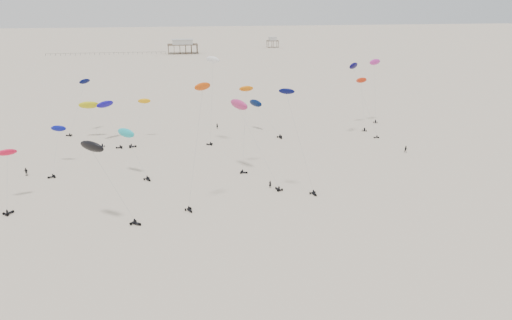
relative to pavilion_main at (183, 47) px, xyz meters
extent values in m
plane|color=beige|center=(10.00, -150.00, -4.22)|extent=(900.00, 900.00, 0.00)
cube|color=brown|center=(0.00, 0.00, 1.93)|extent=(21.00, 13.00, 0.30)
cube|color=silver|center=(0.00, 0.00, 3.68)|extent=(14.00, 8.40, 3.20)
cube|color=#B2B2AD|center=(0.00, 0.00, 5.43)|extent=(15.00, 9.00, 0.30)
cube|color=brown|center=(70.00, 30.00, 0.93)|extent=(9.00, 7.00, 0.30)
cube|color=silver|center=(70.00, 30.00, 2.28)|extent=(5.60, 4.20, 2.40)
cube|color=#B2B2AD|center=(70.00, 30.00, 3.63)|extent=(6.00, 4.50, 0.30)
cube|color=black|center=(-52.00, 0.00, -2.77)|extent=(80.00, 0.10, 0.10)
cylinder|color=gray|center=(-2.70, -268.63, 7.67)|extent=(0.03, 0.03, 22.88)
ellipsoid|color=#E54E0C|center=(-0.93, -266.95, 19.51)|extent=(3.81, 3.14, 1.81)
cylinder|color=gray|center=(-39.43, -262.14, 0.78)|extent=(0.03, 0.03, 12.00)
ellipsoid|color=#EF103B|center=(-40.09, -257.94, 5.71)|extent=(4.24, 2.94, 1.92)
cylinder|color=gray|center=(48.16, -224.29, 5.90)|extent=(0.03, 0.03, 20.77)
ellipsoid|color=#090543|center=(44.93, -221.68, 16.22)|extent=(4.41, 4.29, 2.22)
cylinder|color=gray|center=(18.87, -264.56, 6.63)|extent=(0.03, 0.03, 21.27)
ellipsoid|color=#050A44|center=(16.06, -263.04, 17.37)|extent=(3.62, 2.68, 1.63)
cylinder|color=gray|center=(20.71, -217.37, -0.10)|extent=(0.03, 0.03, 13.56)
ellipsoid|color=#05143E|center=(17.88, -212.18, 4.19)|extent=(4.51, 5.48, 2.61)
cylinder|color=gray|center=(51.80, -213.55, 2.74)|extent=(0.03, 0.03, 16.37)
ellipsoid|color=red|center=(52.80, -208.30, 9.66)|extent=(4.24, 2.37, 1.96)
cylinder|color=gray|center=(-15.47, -249.03, 0.60)|extent=(0.03, 0.03, 10.87)
ellipsoid|color=#1AB7C4|center=(-17.72, -246.23, 5.61)|extent=(5.00, 4.73, 2.50)
cylinder|color=gray|center=(-16.86, -220.16, 1.23)|extent=(0.03, 0.03, 14.22)
ellipsoid|color=#FFAC0D|center=(-15.12, -215.10, 6.56)|extent=(3.66, 1.49, 1.80)
cylinder|color=gray|center=(11.57, -255.04, 3.52)|extent=(0.03, 0.03, 21.50)
ellipsoid|color=#BE2C6F|center=(8.33, -247.58, 11.64)|extent=(5.14, 6.43, 3.02)
cylinder|color=gray|center=(-35.33, -207.87, 3.39)|extent=(0.03, 0.03, 15.76)
ellipsoid|color=#050B44|center=(-32.77, -205.22, 11.06)|extent=(3.88, 4.06, 1.95)
cylinder|color=gray|center=(3.48, -225.32, 7.29)|extent=(0.03, 0.03, 21.87)
ellipsoid|color=white|center=(4.29, -224.28, 19.02)|extent=(4.66, 4.96, 2.43)
cylinder|color=gray|center=(9.63, -247.70, 5.29)|extent=(0.03, 0.03, 18.72)
ellipsoid|color=orange|center=(10.44, -244.76, 14.76)|extent=(3.55, 1.79, 1.72)
cylinder|color=gray|center=(-34.98, -240.85, 0.11)|extent=(0.03, 0.03, 13.78)
ellipsoid|color=#0B1395|center=(-34.96, -235.02, 4.47)|extent=(4.05, 2.21, 1.91)
cylinder|color=gray|center=(-17.71, -273.43, 2.94)|extent=(0.03, 0.03, 14.62)
ellipsoid|color=black|center=(-21.04, -272.13, 10.32)|extent=(5.83, 5.40, 2.79)
cylinder|color=gray|center=(-28.94, -217.73, 0.36)|extent=(0.03, 0.03, 13.84)
ellipsoid|color=#D0C711|center=(-31.06, -212.47, 5.36)|extent=(5.84, 2.65, 2.90)
cylinder|color=gray|center=(57.56, -208.68, 5.48)|extent=(0.03, 0.03, 18.07)
ellipsoid|color=#C82F9F|center=(57.08, -207.70, 15.27)|extent=(4.82, 3.34, 2.23)
cylinder|color=gray|center=(-24.01, -220.57, 0.77)|extent=(0.03, 0.03, 13.76)
ellipsoid|color=#160CA2|center=(-26.08, -215.64, 6.09)|extent=(5.80, 5.49, 2.73)
imported|color=black|center=(13.32, -260.67, -4.22)|extent=(0.84, 0.76, 1.92)
imported|color=black|center=(53.70, -241.47, -4.22)|extent=(1.16, 0.83, 2.14)
imported|color=black|center=(-41.25, -244.13, -4.22)|extent=(1.48, 1.09, 2.24)
imported|color=black|center=(6.22, -208.86, -4.22)|extent=(0.86, 0.79, 1.96)
camera|label=1|loc=(-5.75, -360.01, 36.05)|focal=35.00mm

